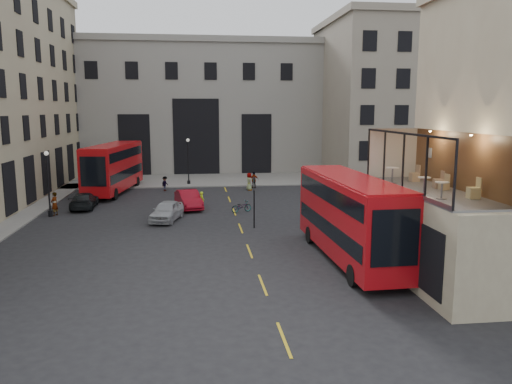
{
  "coord_description": "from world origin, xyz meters",
  "views": [
    {
      "loc": [
        -5.2,
        -23.45,
        8.61
      ],
      "look_at": [
        -1.09,
        10.11,
        3.0
      ],
      "focal_mm": 35.0,
      "sensor_mm": 36.0,
      "label": 1
    }
  ],
  "objects": [
    {
      "name": "cafe_table_near",
      "position": [
        5.87,
        -2.36,
        5.12
      ],
      "size": [
        0.63,
        0.63,
        0.78
      ],
      "color": "beige",
      "rests_on": "cafe_floor"
    },
    {
      "name": "building_right",
      "position": [
        20.0,
        39.97,
        10.39
      ],
      "size": [
        16.6,
        18.6,
        20.0
      ],
      "color": "gray",
      "rests_on": "ground"
    },
    {
      "name": "pedestrian_c",
      "position": [
        1.21,
        30.72,
        0.89
      ],
      "size": [
        1.1,
        0.59,
        1.79
      ],
      "primitive_type": "imported",
      "rotation": [
        0.0,
        0.0,
        3.29
      ],
      "color": "gray",
      "rests_on": "ground"
    },
    {
      "name": "cafe_table_mid",
      "position": [
        5.83,
        -0.66,
        5.11
      ],
      "size": [
        0.62,
        0.62,
        0.77
      ],
      "color": "beige",
      "rests_on": "cafe_floor"
    },
    {
      "name": "pavement_far",
      "position": [
        -6.0,
        38.0,
        0.06
      ],
      "size": [
        40.0,
        12.0,
        0.12
      ],
      "primitive_type": "cube",
      "color": "slate",
      "rests_on": "ground"
    },
    {
      "name": "cafe_chair_a",
      "position": [
        7.35,
        -2.47,
        4.89
      ],
      "size": [
        0.52,
        0.52,
        0.97
      ],
      "color": "#D7C17C",
      "rests_on": "cafe_floor"
    },
    {
      "name": "pedestrian_d",
      "position": [
        0.52,
        29.31,
        0.94
      ],
      "size": [
        0.81,
        1.04,
        1.88
      ],
      "primitive_type": "imported",
      "rotation": [
        0.0,
        0.0,
        1.83
      ],
      "color": "gray",
      "rests_on": "ground"
    },
    {
      "name": "pedestrian_a",
      "position": [
        -13.35,
        33.81,
        0.89
      ],
      "size": [
        0.9,
        0.72,
        1.78
      ],
      "primitive_type": "imported",
      "rotation": [
        0.0,
        0.0,
        -0.05
      ],
      "color": "gray",
      "rests_on": "ground"
    },
    {
      "name": "pedestrian_e",
      "position": [
        -16.72,
        18.32,
        0.97
      ],
      "size": [
        0.7,
        0.83,
        1.95
      ],
      "primitive_type": "imported",
      "rotation": [
        0.0,
        0.0,
        4.32
      ],
      "color": "gray",
      "rests_on": "ground"
    },
    {
      "name": "traffic_light_far",
      "position": [
        -15.0,
        28.0,
        2.42
      ],
      "size": [
        0.16,
        0.2,
        3.8
      ],
      "color": "black",
      "rests_on": "ground"
    },
    {
      "name": "street_lamp_b",
      "position": [
        -6.0,
        34.0,
        2.39
      ],
      "size": [
        0.36,
        0.36,
        5.33
      ],
      "color": "black",
      "rests_on": "ground"
    },
    {
      "name": "cyclist",
      "position": [
        -4.69,
        19.24,
        0.8
      ],
      "size": [
        0.54,
        0.67,
        1.6
      ],
      "primitive_type": "imported",
      "rotation": [
        0.0,
        0.0,
        1.86
      ],
      "color": "#B8F019",
      "rests_on": "ground"
    },
    {
      "name": "pedestrian_b",
      "position": [
        -8.46,
        29.94,
        0.78
      ],
      "size": [
        1.01,
        1.16,
        1.56
      ],
      "primitive_type": "imported",
      "rotation": [
        0.0,
        0.0,
        1.04
      ],
      "color": "gray",
      "rests_on": "ground"
    },
    {
      "name": "car_b",
      "position": [
        -5.86,
        20.01,
        0.8
      ],
      "size": [
        2.7,
        5.11,
        1.6
      ],
      "primitive_type": "imported",
      "rotation": [
        0.0,
        0.0,
        0.22
      ],
      "color": "maroon",
      "rests_on": "ground"
    },
    {
      "name": "bus_near",
      "position": [
        3.5,
        3.56,
        2.73
      ],
      "size": [
        3.18,
        12.25,
        4.86
      ],
      "color": "#AF0C12",
      "rests_on": "ground"
    },
    {
      "name": "cafe_floor",
      "position": [
        6.5,
        0.0,
        4.55
      ],
      "size": [
        3.0,
        10.0,
        0.1
      ],
      "primitive_type": "cube",
      "color": "slate",
      "rests_on": "host_frontage"
    },
    {
      "name": "ground",
      "position": [
        0.0,
        0.0,
        0.0
      ],
      "size": [
        140.0,
        140.0,
        0.0
      ],
      "primitive_type": "plane",
      "color": "black",
      "rests_on": "ground"
    },
    {
      "name": "street_lamp_a",
      "position": [
        -17.0,
        18.0,
        2.39
      ],
      "size": [
        0.36,
        0.36,
        5.33
      ],
      "color": "black",
      "rests_on": "ground"
    },
    {
      "name": "cafe_table_far",
      "position": [
        5.6,
        2.74,
        5.17
      ],
      "size": [
        0.69,
        0.69,
        0.86
      ],
      "color": "silver",
      "rests_on": "cafe_floor"
    },
    {
      "name": "cafe_chair_b",
      "position": [
        7.26,
        0.08,
        4.84
      ],
      "size": [
        0.48,
        0.48,
        0.8
      ],
      "color": "tan",
      "rests_on": "cafe_floor"
    },
    {
      "name": "bicycle",
      "position": [
        -1.39,
        17.84,
        0.48
      ],
      "size": [
        1.93,
        1.29,
        0.96
      ],
      "primitive_type": "imported",
      "rotation": [
        0.0,
        0.0,
        1.96
      ],
      "color": "gray",
      "rests_on": "ground"
    },
    {
      "name": "host_frontage",
      "position": [
        6.5,
        0.0,
        2.25
      ],
      "size": [
        3.0,
        11.0,
        4.5
      ],
      "primitive_type": "cube",
      "color": "tan",
      "rests_on": "ground"
    },
    {
      "name": "gateway",
      "position": [
        -5.0,
        47.99,
        9.39
      ],
      "size": [
        35.0,
        10.6,
        18.0
      ],
      "color": "gray",
      "rests_on": "ground"
    },
    {
      "name": "car_c",
      "position": [
        -14.98,
        21.14,
        0.7
      ],
      "size": [
        2.14,
        4.9,
        1.4
      ],
      "primitive_type": "imported",
      "rotation": [
        0.0,
        0.0,
        3.18
      ],
      "color": "black",
      "rests_on": "ground"
    },
    {
      "name": "cafe_chair_d",
      "position": [
        7.06,
        3.09,
        4.88
      ],
      "size": [
        0.48,
        0.48,
        0.93
      ],
      "color": "tan",
      "rests_on": "cafe_floor"
    },
    {
      "name": "traffic_light_near",
      "position": [
        -1.0,
        12.0,
        2.42
      ],
      "size": [
        0.16,
        0.2,
        3.8
      ],
      "color": "black",
      "rests_on": "ground"
    },
    {
      "name": "bus_far",
      "position": [
        -13.64,
        29.61,
        2.84
      ],
      "size": [
        4.58,
        12.92,
        5.05
      ],
      "color": "#B00C10",
      "rests_on": "ground"
    },
    {
      "name": "cafe_chair_c",
      "position": [
        7.2,
        0.55,
        4.88
      ],
      "size": [
        0.49,
        0.49,
        0.91
      ],
      "color": "tan",
      "rests_on": "cafe_floor"
    },
    {
      "name": "car_a",
      "position": [
        -7.5,
        15.31,
        0.77
      ],
      "size": [
        2.9,
        4.83,
        1.54
      ],
      "primitive_type": "imported",
      "rotation": [
        0.0,
        0.0,
        -0.25
      ],
      "color": "#9FA2A7",
      "rests_on": "ground"
    },
    {
      "name": "host_building_main",
      "position": [
        9.95,
        0.0,
        7.79
      ],
      "size": [
        7.26,
        11.4,
        15.1
      ],
      "color": "tan",
      "rests_on": "ground"
    }
  ]
}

